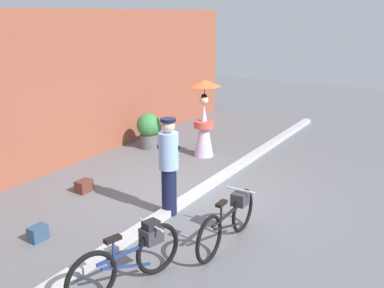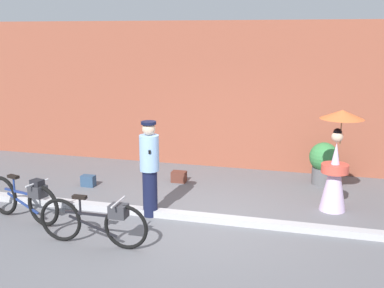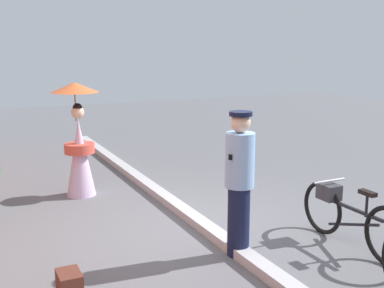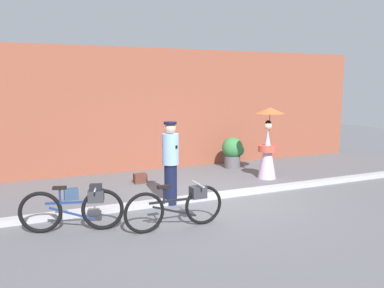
{
  "view_description": "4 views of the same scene",
  "coord_description": "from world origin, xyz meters",
  "px_view_note": "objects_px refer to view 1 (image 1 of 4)",
  "views": [
    {
      "loc": [
        -6.7,
        -4.05,
        3.4
      ],
      "look_at": [
        0.61,
        0.43,
        0.84
      ],
      "focal_mm": 41.34,
      "sensor_mm": 36.0,
      "label": 1
    },
    {
      "loc": [
        1.89,
        -7.4,
        3.2
      ],
      "look_at": [
        -0.24,
        0.55,
        1.23
      ],
      "focal_mm": 43.7,
      "sensor_mm": 36.0,
      "label": 2
    },
    {
      "loc": [
        -5.37,
        2.79,
        2.42
      ],
      "look_at": [
        0.05,
        0.16,
        1.2
      ],
      "focal_mm": 44.47,
      "sensor_mm": 36.0,
      "label": 3
    },
    {
      "loc": [
        -3.74,
        -7.54,
        2.48
      ],
      "look_at": [
        -0.25,
        0.28,
        1.19
      ],
      "focal_mm": 37.51,
      "sensor_mm": 36.0,
      "label": 4
    }
  ],
  "objects_px": {
    "bicycle_near_officer": "(131,257)",
    "person_with_parasol": "(204,119)",
    "backpack_spare": "(38,233)",
    "backpack_on_pavement": "(84,186)",
    "person_officer": "(169,164)",
    "bicycle_far_side": "(229,219)",
    "potted_plant_by_door": "(149,129)"
  },
  "relations": [
    {
      "from": "backpack_on_pavement",
      "to": "backpack_spare",
      "type": "height_order",
      "value": "backpack_spare"
    },
    {
      "from": "person_officer",
      "to": "person_with_parasol",
      "type": "distance_m",
      "value": 3.37
    },
    {
      "from": "bicycle_near_officer",
      "to": "backpack_spare",
      "type": "distance_m",
      "value": 2.01
    },
    {
      "from": "person_with_parasol",
      "to": "bicycle_far_side",
      "type": "bearing_deg",
      "value": -144.9
    },
    {
      "from": "potted_plant_by_door",
      "to": "backpack_on_pavement",
      "type": "relative_size",
      "value": 2.92
    },
    {
      "from": "bicycle_near_officer",
      "to": "potted_plant_by_door",
      "type": "relative_size",
      "value": 1.84
    },
    {
      "from": "bicycle_near_officer",
      "to": "backpack_on_pavement",
      "type": "xyz_separation_m",
      "value": [
        1.94,
        2.77,
        -0.29
      ]
    },
    {
      "from": "person_with_parasol",
      "to": "backpack_on_pavement",
      "type": "distance_m",
      "value": 3.44
    },
    {
      "from": "person_with_parasol",
      "to": "potted_plant_by_door",
      "type": "bearing_deg",
      "value": 96.23
    },
    {
      "from": "person_with_parasol",
      "to": "backpack_on_pavement",
      "type": "relative_size",
      "value": 5.96
    },
    {
      "from": "person_with_parasol",
      "to": "backpack_spare",
      "type": "xyz_separation_m",
      "value": [
        -5.01,
        0.06,
        -0.8
      ]
    },
    {
      "from": "bicycle_near_officer",
      "to": "backpack_spare",
      "type": "xyz_separation_m",
      "value": [
        0.16,
        1.98,
        -0.29
      ]
    },
    {
      "from": "bicycle_near_officer",
      "to": "backpack_on_pavement",
      "type": "distance_m",
      "value": 3.4
    },
    {
      "from": "person_with_parasol",
      "to": "backpack_spare",
      "type": "relative_size",
      "value": 6.49
    },
    {
      "from": "person_officer",
      "to": "person_with_parasol",
      "type": "relative_size",
      "value": 0.92
    },
    {
      "from": "person_officer",
      "to": "backpack_spare",
      "type": "bearing_deg",
      "value": 147.05
    },
    {
      "from": "backpack_on_pavement",
      "to": "potted_plant_by_door",
      "type": "bearing_deg",
      "value": 12.53
    },
    {
      "from": "person_officer",
      "to": "person_with_parasol",
      "type": "height_order",
      "value": "person_with_parasol"
    },
    {
      "from": "bicycle_near_officer",
      "to": "person_with_parasol",
      "type": "distance_m",
      "value": 5.54
    },
    {
      "from": "person_officer",
      "to": "person_with_parasol",
      "type": "bearing_deg",
      "value": 19.75
    },
    {
      "from": "bicycle_far_side",
      "to": "backpack_on_pavement",
      "type": "xyz_separation_m",
      "value": [
        0.31,
        3.34,
        -0.28
      ]
    },
    {
      "from": "person_officer",
      "to": "potted_plant_by_door",
      "type": "relative_size",
      "value": 1.88
    },
    {
      "from": "bicycle_near_officer",
      "to": "person_officer",
      "type": "bearing_deg",
      "value": 21.39
    },
    {
      "from": "bicycle_near_officer",
      "to": "potted_plant_by_door",
      "type": "distance_m",
      "value": 6.08
    },
    {
      "from": "backpack_on_pavement",
      "to": "backpack_spare",
      "type": "xyz_separation_m",
      "value": [
        -1.78,
        -0.79,
        0.0
      ]
    },
    {
      "from": "person_with_parasol",
      "to": "potted_plant_by_door",
      "type": "distance_m",
      "value": 1.6
    },
    {
      "from": "person_officer",
      "to": "backpack_spare",
      "type": "xyz_separation_m",
      "value": [
        -1.84,
        1.2,
        -0.8
      ]
    },
    {
      "from": "potted_plant_by_door",
      "to": "backpack_on_pavement",
      "type": "distance_m",
      "value": 3.16
    },
    {
      "from": "person_officer",
      "to": "potted_plant_by_door",
      "type": "bearing_deg",
      "value": 41.63
    },
    {
      "from": "person_officer",
      "to": "backpack_on_pavement",
      "type": "xyz_separation_m",
      "value": [
        -0.06,
        1.99,
        -0.8
      ]
    },
    {
      "from": "bicycle_near_officer",
      "to": "person_with_parasol",
      "type": "bearing_deg",
      "value": 20.39
    },
    {
      "from": "backpack_on_pavement",
      "to": "bicycle_far_side",
      "type": "bearing_deg",
      "value": -95.34
    }
  ]
}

